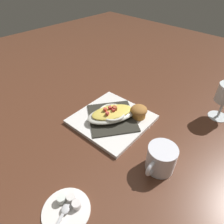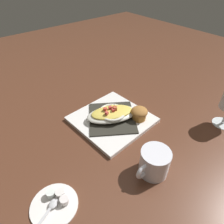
{
  "view_description": "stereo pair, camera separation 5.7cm",
  "coord_description": "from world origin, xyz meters",
  "views": [
    {
      "loc": [
        0.4,
        -0.41,
        0.51
      ],
      "look_at": [
        0.0,
        0.0,
        0.04
      ],
      "focal_mm": 31.58,
      "sensor_mm": 36.0,
      "label": 1
    },
    {
      "loc": [
        0.44,
        -0.37,
        0.51
      ],
      "look_at": [
        0.0,
        0.0,
        0.04
      ],
      "focal_mm": 31.58,
      "sensor_mm": 36.0,
      "label": 2
    }
  ],
  "objects": [
    {
      "name": "ground_plane",
      "position": [
        0.0,
        0.0,
        0.0
      ],
      "size": [
        2.6,
        2.6,
        0.0
      ],
      "primitive_type": "plane",
      "color": "#55301F"
    },
    {
      "name": "square_plate",
      "position": [
        0.0,
        0.0,
        0.01
      ],
      "size": [
        0.28,
        0.28,
        0.01
      ],
      "primitive_type": "cube",
      "rotation": [
        0.0,
        0.0,
        0.06
      ],
      "color": "white",
      "rests_on": "ground_plane"
    },
    {
      "name": "folded_napkin",
      "position": [
        0.0,
        0.0,
        0.02
      ],
      "size": [
        0.25,
        0.25,
        0.0
      ],
      "primitive_type": "cube",
      "rotation": [
        0.0,
        0.0,
        0.97
      ],
      "color": "#2D2B24",
      "rests_on": "square_plate"
    },
    {
      "name": "gratin_dish",
      "position": [
        -0.0,
        -0.0,
        0.04
      ],
      "size": [
        0.17,
        0.22,
        0.05
      ],
      "color": "silver",
      "rests_on": "folded_napkin"
    },
    {
      "name": "muffin",
      "position": [
        0.07,
        0.08,
        0.04
      ],
      "size": [
        0.06,
        0.06,
        0.05
      ],
      "color": "#AA6E2C",
      "rests_on": "square_plate"
    },
    {
      "name": "coffee_mug",
      "position": [
        0.25,
        -0.05,
        0.04
      ],
      "size": [
        0.09,
        0.12,
        0.08
      ],
      "color": "white",
      "rests_on": "ground_plane"
    },
    {
      "name": "creamer_saucer",
      "position": [
        0.16,
        -0.33,
        0.0
      ],
      "size": [
        0.12,
        0.12,
        0.01
      ],
      "primitive_type": "cylinder",
      "color": "white",
      "rests_on": "ground_plane"
    },
    {
      "name": "spoon",
      "position": [
        0.16,
        -0.34,
        0.01
      ],
      "size": [
        0.05,
        0.09,
        0.01
      ],
      "color": "silver",
      "rests_on": "creamer_saucer"
    },
    {
      "name": "creamer_cup_0",
      "position": [
        0.17,
        -0.31,
        0.02
      ],
      "size": [
        0.02,
        0.02,
        0.02
      ],
      "primitive_type": "cylinder",
      "color": "white",
      "rests_on": "creamer_saucer"
    },
    {
      "name": "creamer_cup_1",
      "position": [
        0.15,
        -0.3,
        0.02
      ],
      "size": [
        0.02,
        0.02,
        0.02
      ],
      "primitive_type": "cylinder",
      "color": "white",
      "rests_on": "creamer_saucer"
    },
    {
      "name": "creamer_cup_2",
      "position": [
        0.13,
        -0.32,
        0.02
      ],
      "size": [
        0.02,
        0.02,
        0.02
      ],
      "primitive_type": "cylinder",
      "color": "white",
      "rests_on": "creamer_saucer"
    }
  ]
}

